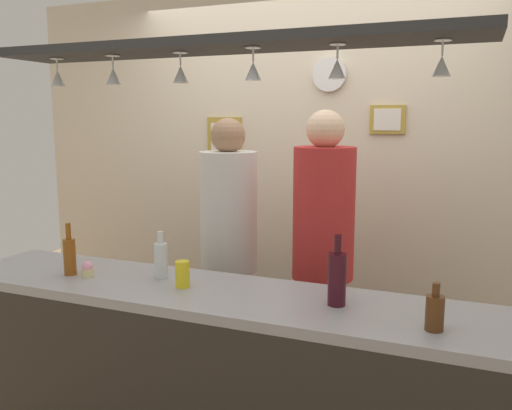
# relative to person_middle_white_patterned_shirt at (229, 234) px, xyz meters

# --- Properties ---
(back_wall) EXTENTS (4.40, 0.06, 2.60)m
(back_wall) POSITION_rel_person_middle_white_patterned_shirt_xyz_m (0.30, 0.70, 0.26)
(back_wall) COLOR beige
(back_wall) RESTS_ON ground_plane
(bar_counter) EXTENTS (2.70, 0.55, 0.96)m
(bar_counter) POSITION_rel_person_middle_white_patterned_shirt_xyz_m (0.30, -0.90, -0.39)
(bar_counter) COLOR #99999E
(bar_counter) RESTS_ON ground_plane
(overhead_glass_rack) EXTENTS (2.20, 0.36, 0.04)m
(overhead_glass_rack) POSITION_rel_person_middle_white_patterned_shirt_xyz_m (0.30, -0.70, 0.99)
(overhead_glass_rack) COLOR black
(hanging_wineglass_far_left) EXTENTS (0.07, 0.07, 0.13)m
(hanging_wineglass_far_left) POSITION_rel_person_middle_white_patterned_shirt_xyz_m (-0.57, -0.72, 0.88)
(hanging_wineglass_far_left) COLOR silver
(hanging_wineglass_far_left) RESTS_ON overhead_glass_rack
(hanging_wineglass_left) EXTENTS (0.07, 0.07, 0.13)m
(hanging_wineglass_left) POSITION_rel_person_middle_white_patterned_shirt_xyz_m (-0.24, -0.72, 0.88)
(hanging_wineglass_left) COLOR silver
(hanging_wineglass_left) RESTS_ON overhead_glass_rack
(hanging_wineglass_center_left) EXTENTS (0.07, 0.07, 0.13)m
(hanging_wineglass_center_left) POSITION_rel_person_middle_white_patterned_shirt_xyz_m (0.10, -0.71, 0.88)
(hanging_wineglass_center_left) COLOR silver
(hanging_wineglass_center_left) RESTS_ON overhead_glass_rack
(hanging_wineglass_center) EXTENTS (0.07, 0.07, 0.13)m
(hanging_wineglass_center) POSITION_rel_person_middle_white_patterned_shirt_xyz_m (0.46, -0.74, 0.88)
(hanging_wineglass_center) COLOR silver
(hanging_wineglass_center) RESTS_ON overhead_glass_rack
(hanging_wineglass_center_right) EXTENTS (0.07, 0.07, 0.13)m
(hanging_wineglass_center_right) POSITION_rel_person_middle_white_patterned_shirt_xyz_m (0.81, -0.71, 0.88)
(hanging_wineglass_center_right) COLOR silver
(hanging_wineglass_center_right) RESTS_ON overhead_glass_rack
(hanging_wineglass_right) EXTENTS (0.07, 0.07, 0.13)m
(hanging_wineglass_right) POSITION_rel_person_middle_white_patterned_shirt_xyz_m (1.19, -0.67, 0.88)
(hanging_wineglass_right) COLOR silver
(hanging_wineglass_right) RESTS_ON overhead_glass_rack
(person_middle_white_patterned_shirt) EXTENTS (0.34, 0.34, 1.73)m
(person_middle_white_patterned_shirt) POSITION_rel_person_middle_white_patterned_shirt_xyz_m (0.00, 0.00, 0.00)
(person_middle_white_patterned_shirt) COLOR #2D334C
(person_middle_white_patterned_shirt) RESTS_ON ground_plane
(person_right_red_shirt) EXTENTS (0.34, 0.34, 1.77)m
(person_right_red_shirt) POSITION_rel_person_middle_white_patterned_shirt_xyz_m (0.58, 0.00, 0.03)
(person_right_red_shirt) COLOR #2D334C
(person_right_red_shirt) RESTS_ON ground_plane
(bottle_soda_clear) EXTENTS (0.06, 0.06, 0.23)m
(bottle_soda_clear) POSITION_rel_person_middle_white_patterned_shirt_xyz_m (-0.05, -0.67, 0.01)
(bottle_soda_clear) COLOR silver
(bottle_soda_clear) RESTS_ON bar_counter
(bottle_beer_brown_stubby) EXTENTS (0.07, 0.07, 0.18)m
(bottle_beer_brown_stubby) POSITION_rel_person_middle_white_patterned_shirt_xyz_m (1.22, -0.85, -0.01)
(bottle_beer_brown_stubby) COLOR #512D14
(bottle_beer_brown_stubby) RESTS_ON bar_counter
(bottle_wine_dark_red) EXTENTS (0.08, 0.08, 0.30)m
(bottle_wine_dark_red) POSITION_rel_person_middle_white_patterned_shirt_xyz_m (0.83, -0.72, 0.03)
(bottle_wine_dark_red) COLOR #380F19
(bottle_wine_dark_red) RESTS_ON bar_counter
(bottle_beer_amber_tall) EXTENTS (0.06, 0.06, 0.26)m
(bottle_beer_amber_tall) POSITION_rel_person_middle_white_patterned_shirt_xyz_m (-0.50, -0.79, 0.02)
(bottle_beer_amber_tall) COLOR brown
(bottle_beer_amber_tall) RESTS_ON bar_counter
(drink_can) EXTENTS (0.07, 0.07, 0.12)m
(drink_can) POSITION_rel_person_middle_white_patterned_shirt_xyz_m (0.12, -0.76, -0.02)
(drink_can) COLOR yellow
(drink_can) RESTS_ON bar_counter
(cupcake) EXTENTS (0.06, 0.06, 0.08)m
(cupcake) POSITION_rel_person_middle_white_patterned_shirt_xyz_m (-0.39, -0.79, -0.05)
(cupcake) COLOR beige
(cupcake) RESTS_ON bar_counter
(picture_frame_upper_small) EXTENTS (0.22, 0.02, 0.18)m
(picture_frame_upper_small) POSITION_rel_person_middle_white_patterned_shirt_xyz_m (0.81, 0.66, 0.67)
(picture_frame_upper_small) COLOR #B29338
(picture_frame_upper_small) RESTS_ON back_wall
(picture_frame_caricature) EXTENTS (0.26, 0.02, 0.34)m
(picture_frame_caricature) POSITION_rel_person_middle_white_patterned_shirt_xyz_m (-0.34, 0.66, 0.52)
(picture_frame_caricature) COLOR #B29338
(picture_frame_caricature) RESTS_ON back_wall
(wall_clock) EXTENTS (0.22, 0.03, 0.22)m
(wall_clock) POSITION_rel_person_middle_white_patterned_shirt_xyz_m (0.42, 0.65, 0.96)
(wall_clock) COLOR white
(wall_clock) RESTS_ON back_wall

